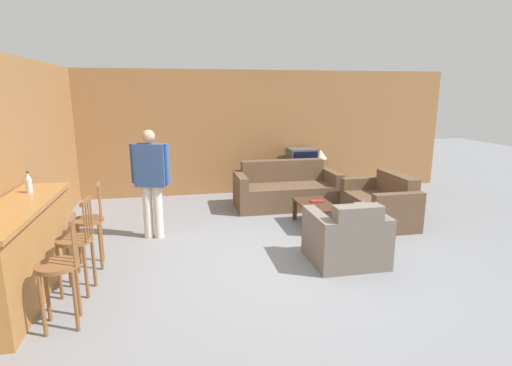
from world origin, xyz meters
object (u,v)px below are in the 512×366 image
bar_chair_mid (76,246)px  tv_unit (301,182)px  book_on_table (317,201)px  armchair_near (347,239)px  bottle (29,183)px  tv (302,159)px  couch_far (286,191)px  person_by_window (151,178)px  loveseat_right (381,205)px  bar_chair_far (89,225)px  table_lamp (320,155)px  bar_chair_near (60,272)px  coffee_table (315,207)px

bar_chair_mid → tv_unit: size_ratio=0.90×
book_on_table → armchair_near: bearing=-95.1°
bar_chair_mid → bottle: bearing=134.8°
tv_unit → tv: size_ratio=2.01×
couch_far → bottle: size_ratio=7.80×
person_by_window → loveseat_right: bearing=-0.4°
couch_far → tv: bearing=56.9°
bar_chair_far → armchair_near: bar_chair_far is taller
tv_unit → tv: bearing=-90.0°
couch_far → person_by_window: bearing=-152.9°
bar_chair_far → table_lamp: 5.17m
tv_unit → loveseat_right: bearing=-72.3°
bar_chair_near → couch_far: size_ratio=0.54×
coffee_table → tv: tv is taller
coffee_table → couch_far: bearing=96.3°
armchair_near → couch_far: bearing=91.3°
couch_far → coffee_table: bearing=-83.7°
bar_chair_far → loveseat_right: (4.42, 0.89, -0.24)m
bar_chair_far → person_by_window: (0.71, 0.92, 0.37)m
tv_unit → bottle: (-4.31, -3.16, 0.87)m
book_on_table → person_by_window: bearing=-179.0°
bar_chair_near → bar_chair_mid: (0.00, 0.65, 0.00)m
bar_chair_mid → couch_far: 4.22m
armchair_near → person_by_window: size_ratio=0.56×
tv_unit → table_lamp: (0.42, 0.00, 0.57)m
table_lamp → book_on_table: bearing=-111.5°
book_on_table → tv: bearing=79.0°
tv → book_on_table: (-0.41, -2.11, -0.34)m
table_lamp → tv: bearing=-179.6°
couch_far → bar_chair_mid: bearing=-137.8°
bar_chair_near → person_by_window: person_by_window is taller
table_lamp → person_by_window: person_by_window is taller
bar_chair_far → book_on_table: 3.45m
bar_chair_near → table_lamp: 6.05m
loveseat_right → tv: size_ratio=2.27×
bar_chair_mid → couch_far: (3.12, 2.83, -0.24)m
bottle → coffee_table: bearing=14.2°
tv → coffee_table: bearing=-101.9°
book_on_table → table_lamp: size_ratio=0.53×
table_lamp → tv_unit: bearing=180.0°
armchair_near → table_lamp: bearing=74.9°
armchair_near → table_lamp: (0.96, 3.58, 0.51)m
coffee_table → person_by_window: person_by_window is taller
book_on_table → person_by_window: (-2.60, -0.04, 0.51)m
loveseat_right → table_lamp: 2.26m
person_by_window → armchair_near: bearing=-30.0°
bar_chair_near → coffee_table: size_ratio=1.18×
armchair_near → bar_chair_far: bearing=171.0°
loveseat_right → book_on_table: bearing=176.3°
loveseat_right → table_lamp: table_lamp is taller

